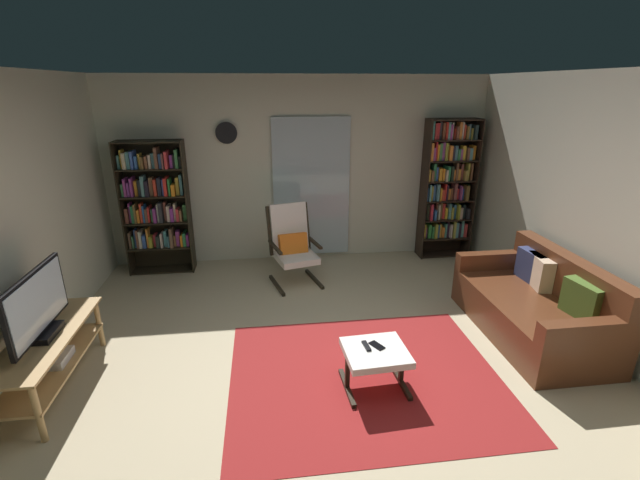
{
  "coord_description": "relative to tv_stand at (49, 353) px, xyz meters",
  "views": [
    {
      "loc": [
        -0.51,
        -3.27,
        2.45
      ],
      "look_at": [
        0.03,
        0.94,
        0.94
      ],
      "focal_mm": 24.42,
      "sensor_mm": 36.0,
      "label": 1
    }
  ],
  "objects": [
    {
      "name": "ground_plane",
      "position": [
        2.36,
        -0.1,
        -0.34
      ],
      "size": [
        7.02,
        7.02,
        0.0
      ],
      "primitive_type": "plane",
      "color": "#C1B08C"
    },
    {
      "name": "wall_back",
      "position": [
        2.36,
        2.8,
        0.96
      ],
      "size": [
        5.6,
        0.06,
        2.6
      ],
      "primitive_type": "cube",
      "color": "beige",
      "rests_on": "ground"
    },
    {
      "name": "wall_right",
      "position": [
        5.06,
        -0.1,
        0.96
      ],
      "size": [
        0.06,
        6.0,
        2.6
      ],
      "primitive_type": "cube",
      "color": "beige",
      "rests_on": "ground"
    },
    {
      "name": "glass_door_panel",
      "position": [
        2.52,
        2.73,
        0.71
      ],
      "size": [
        1.1,
        0.01,
        2.0
      ],
      "primitive_type": "cube",
      "color": "silver"
    },
    {
      "name": "area_rug",
      "position": [
        2.66,
        -0.21,
        -0.33
      ],
      "size": [
        2.38,
        1.96,
        0.01
      ],
      "primitive_type": "cube",
      "color": "maroon",
      "rests_on": "ground"
    },
    {
      "name": "tv_stand",
      "position": [
        0.0,
        0.0,
        0.0
      ],
      "size": [
        0.45,
        1.35,
        0.51
      ],
      "color": "tan",
      "rests_on": "ground"
    },
    {
      "name": "television",
      "position": [
        0.0,
        -0.0,
        0.44
      ],
      "size": [
        0.2,
        0.92,
        0.56
      ],
      "color": "black",
      "rests_on": "tv_stand"
    },
    {
      "name": "bookshelf_near_tv",
      "position": [
        0.4,
        2.5,
        0.63
      ],
      "size": [
        0.85,
        0.3,
        1.79
      ],
      "color": "black",
      "rests_on": "ground"
    },
    {
      "name": "bookshelf_near_sofa",
      "position": [
        4.49,
        2.57,
        0.74
      ],
      "size": [
        0.75,
        0.3,
        2.02
      ],
      "color": "black",
      "rests_on": "ground"
    },
    {
      "name": "leather_sofa",
      "position": [
        4.58,
        0.29,
        -0.03
      ],
      "size": [
        0.9,
        1.74,
        0.83
      ],
      "color": "#5A2F1A",
      "rests_on": "ground"
    },
    {
      "name": "lounge_armchair",
      "position": [
        2.18,
        1.91,
        0.2
      ],
      "size": [
        0.71,
        0.77,
        1.02
      ],
      "color": "black",
      "rests_on": "ground"
    },
    {
      "name": "ottoman",
      "position": [
        2.71,
        -0.34,
        -0.03
      ],
      "size": [
        0.55,
        0.51,
        0.37
      ],
      "color": "white",
      "rests_on": "ground"
    },
    {
      "name": "tv_remote",
      "position": [
        2.64,
        -0.3,
        0.04
      ],
      "size": [
        0.06,
        0.15,
        0.02
      ],
      "primitive_type": "cube",
      "rotation": [
        0.0,
        0.0,
        0.11
      ],
      "color": "black",
      "rests_on": "ottoman"
    },
    {
      "name": "cell_phone",
      "position": [
        2.73,
        -0.3,
        0.04
      ],
      "size": [
        0.13,
        0.16,
        0.01
      ],
      "primitive_type": "cube",
      "rotation": [
        0.0,
        0.0,
        0.51
      ],
      "color": "black",
      "rests_on": "ottoman"
    },
    {
      "name": "wall_clock",
      "position": [
        1.37,
        2.72,
        1.51
      ],
      "size": [
        0.29,
        0.03,
        0.29
      ],
      "color": "silver"
    }
  ]
}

